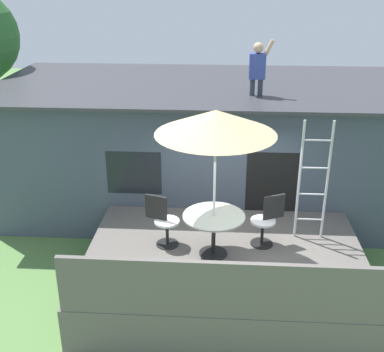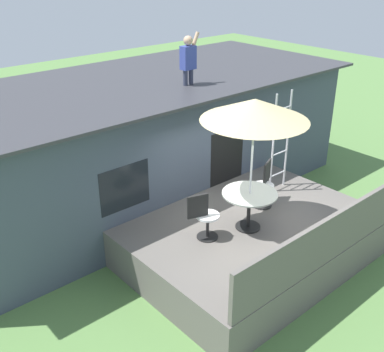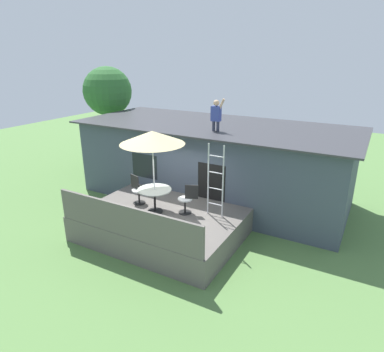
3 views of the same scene
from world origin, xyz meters
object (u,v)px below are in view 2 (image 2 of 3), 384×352
Objects in this scene: patio_chair_right at (265,185)px; patio_chair_left at (204,217)px; patio_umbrella at (255,110)px; person_figure at (189,57)px; patio_table at (249,200)px; step_ladder at (280,142)px.

patio_chair_left is at bearing -20.15° from patio_chair_right.
patio_chair_left is (-0.89, 0.28, -1.89)m from patio_umbrella.
person_figure is 3.18m from patio_chair_right.
patio_umbrella reaches higher than patio_chair_right.
person_figure is at bearing 73.61° from patio_table.
patio_chair_right is (-0.79, -0.30, -0.64)m from step_ladder.
patio_umbrella is 2.77m from person_figure.
person_figure is 1.21× the size of patio_chair_right.
patio_table is 1.76m from patio_umbrella.
patio_chair_left reaches higher than patio_table.
step_ladder is 2.69m from person_figure.
step_ladder is (1.70, 0.71, -1.25)m from patio_umbrella.
patio_table is 1.13× the size of patio_chair_left.
patio_table is at bearing -0.00° from patio_chair_left.
patio_table is at bearing -106.39° from person_figure.
person_figure is (0.77, 2.63, 2.15)m from patio_table.
person_figure is (-0.93, 1.92, 1.64)m from step_ladder.
patio_chair_right is (0.92, 0.41, -1.89)m from patio_umbrella.
patio_chair_left is (-0.89, 0.28, -0.13)m from patio_table.
patio_chair_right reaches higher than patio_table.
person_figure is 3.67m from patio_chair_left.
step_ladder is 2.39× the size of patio_chair_left.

